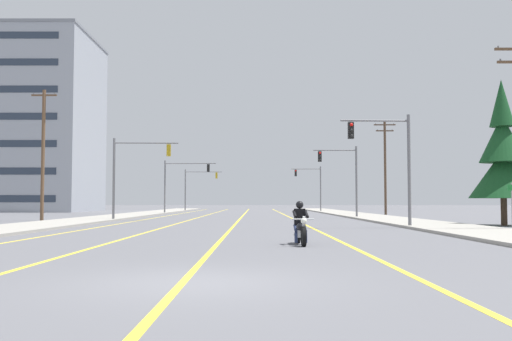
# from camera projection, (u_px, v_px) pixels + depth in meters

# --- Properties ---
(ground_plane) EXTENTS (400.00, 400.00, 0.00)m
(ground_plane) POSITION_uv_depth(u_px,v_px,m) (195.00, 282.00, 10.27)
(ground_plane) COLOR #5B5B60
(lane_stripe_center) EXTENTS (0.16, 100.00, 0.01)m
(lane_stripe_center) POSITION_uv_depth(u_px,v_px,m) (244.00, 216.00, 55.20)
(lane_stripe_center) COLOR yellow
(lane_stripe_center) RESTS_ON ground
(lane_stripe_left) EXTENTS (0.16, 100.00, 0.01)m
(lane_stripe_left) POSITION_uv_depth(u_px,v_px,m) (205.00, 216.00, 55.21)
(lane_stripe_left) COLOR yellow
(lane_stripe_left) RESTS_ON ground
(lane_stripe_right) EXTENTS (0.16, 100.00, 0.01)m
(lane_stripe_right) POSITION_uv_depth(u_px,v_px,m) (289.00, 216.00, 55.19)
(lane_stripe_right) COLOR yellow
(lane_stripe_right) RESTS_ON ground
(lane_stripe_far_left) EXTENTS (0.16, 100.00, 0.01)m
(lane_stripe_far_left) POSITION_uv_depth(u_px,v_px,m) (167.00, 216.00, 55.22)
(lane_stripe_far_left) COLOR yellow
(lane_stripe_far_left) RESTS_ON ground
(sidewalk_kerb_right) EXTENTS (4.40, 110.00, 0.14)m
(sidewalk_kerb_right) POSITION_uv_depth(u_px,v_px,m) (374.00, 217.00, 50.18)
(sidewalk_kerb_right) COLOR #9E998E
(sidewalk_kerb_right) RESTS_ON ground
(sidewalk_kerb_left) EXTENTS (4.40, 110.00, 0.14)m
(sidewalk_kerb_left) POSITION_uv_depth(u_px,v_px,m) (116.00, 217.00, 50.24)
(sidewalk_kerb_left) COLOR #9E998E
(sidewalk_kerb_left) RESTS_ON ground
(motorcycle_with_rider) EXTENTS (0.70, 2.19, 1.46)m
(motorcycle_with_rider) POSITION_uv_depth(u_px,v_px,m) (302.00, 227.00, 19.22)
(motorcycle_with_rider) COLOR black
(motorcycle_with_rider) RESTS_ON ground
(traffic_signal_near_right) EXTENTS (3.86, 0.51, 6.20)m
(traffic_signal_near_right) POSITION_uv_depth(u_px,v_px,m) (391.00, 154.00, 31.31)
(traffic_signal_near_right) COLOR slate
(traffic_signal_near_right) RESTS_ON ground
(traffic_signal_near_left) EXTENTS (4.90, 0.50, 6.20)m
(traffic_signal_near_left) POSITION_uv_depth(u_px,v_px,m) (134.00, 166.00, 43.30)
(traffic_signal_near_left) COLOR slate
(traffic_signal_near_left) RESTS_ON ground
(traffic_signal_mid_right) EXTENTS (3.81, 0.39, 6.20)m
(traffic_signal_mid_right) POSITION_uv_depth(u_px,v_px,m) (346.00, 171.00, 49.46)
(traffic_signal_mid_right) COLOR slate
(traffic_signal_mid_right) RESTS_ON ground
(traffic_signal_mid_left) EXTENTS (6.07, 0.43, 6.20)m
(traffic_signal_mid_left) POSITION_uv_depth(u_px,v_px,m) (182.00, 178.00, 66.95)
(traffic_signal_mid_left) COLOR slate
(traffic_signal_mid_left) RESTS_ON ground
(traffic_signal_far_right) EXTENTS (4.08, 0.37, 6.20)m
(traffic_signal_far_right) POSITION_uv_depth(u_px,v_px,m) (314.00, 182.00, 78.23)
(traffic_signal_far_right) COLOR slate
(traffic_signal_far_right) RESTS_ON ground
(traffic_signal_far_left) EXTENTS (5.58, 0.44, 6.20)m
(traffic_signal_far_left) POSITION_uv_depth(u_px,v_px,m) (198.00, 183.00, 86.01)
(traffic_signal_far_left) COLOR slate
(traffic_signal_far_left) RESTS_ON ground
(utility_pole_left_near) EXTENTS (1.89, 0.26, 9.76)m
(utility_pole_left_near) POSITION_uv_depth(u_px,v_px,m) (45.00, 153.00, 42.70)
(utility_pole_left_near) COLOR brown
(utility_pole_left_near) RESTS_ON ground
(utility_pole_right_far) EXTENTS (2.34, 0.26, 10.08)m
(utility_pole_right_far) POSITION_uv_depth(u_px,v_px,m) (387.00, 164.00, 61.65)
(utility_pole_right_far) COLOR #4C3828
(utility_pole_right_far) RESTS_ON ground
(conifer_tree_right_verge_near) EXTENTS (3.99, 3.99, 8.78)m
(conifer_tree_right_verge_near) POSITION_uv_depth(u_px,v_px,m) (504.00, 158.00, 34.25)
(conifer_tree_right_verge_near) COLOR #423023
(conifer_tree_right_verge_near) RESTS_ON ground
(apartment_building_far_left_block) EXTENTS (25.37, 16.93, 25.15)m
(apartment_building_far_left_block) POSITION_uv_depth(u_px,v_px,m) (5.00, 124.00, 82.31)
(apartment_building_far_left_block) COLOR #999EA8
(apartment_building_far_left_block) RESTS_ON ground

